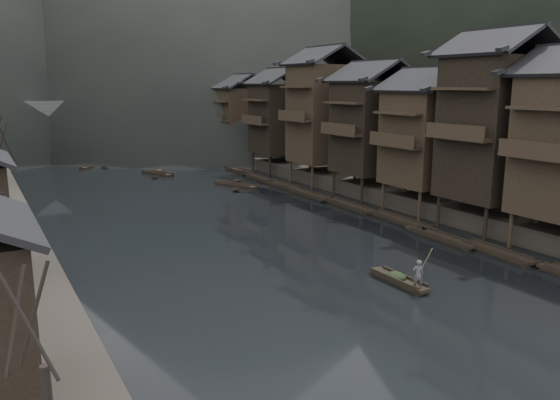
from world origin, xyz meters
TOP-DOWN VIEW (x-y plane):
  - water at (0.00, 0.00)m, footprint 300.00×300.00m
  - right_bank at (35.00, 40.00)m, footprint 40.00×200.00m
  - stilt_houses at (17.28, 19.06)m, footprint 9.00×67.60m
  - moored_sampans at (11.82, 17.87)m, footprint 2.25×55.31m
  - midriver_boats at (1.53, 45.22)m, footprint 15.35×30.24m
  - stone_bridge at (-0.00, 72.00)m, footprint 40.00×6.00m
  - hero_sampan at (2.29, -0.24)m, footprint 1.02×4.51m
  - cargo_heap at (2.30, -0.03)m, footprint 0.99×1.30m
  - boatman at (2.26, -1.81)m, footprint 0.75×0.67m
  - bamboo_pole at (2.46, -1.81)m, footprint 0.64×2.14m

SIDE VIEW (x-z plane):
  - water at x=0.00m, z-range 0.00..0.00m
  - midriver_boats at x=1.53m, z-range -0.02..0.43m
  - hero_sampan at x=2.29m, z-range -0.01..0.42m
  - moored_sampans at x=11.82m, z-range -0.03..0.44m
  - cargo_heap at x=2.30m, z-range 0.43..1.02m
  - right_bank at x=35.00m, z-range 0.00..1.80m
  - boatman at x=2.26m, z-range 0.43..2.15m
  - bamboo_pole at x=2.46m, z-range 2.15..5.36m
  - stone_bridge at x=0.00m, z-range 0.61..9.61m
  - stilt_houses at x=17.28m, z-range 0.91..17.04m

